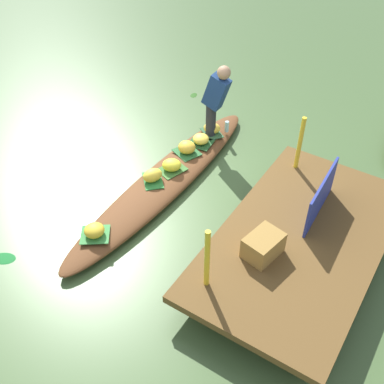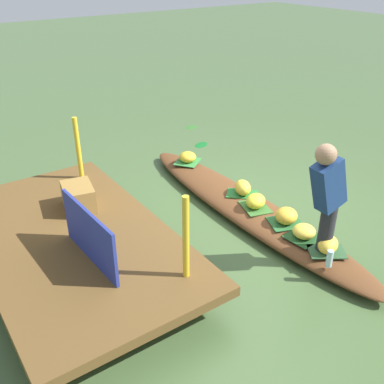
{
  "view_description": "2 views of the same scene",
  "coord_description": "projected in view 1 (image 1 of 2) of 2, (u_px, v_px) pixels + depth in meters",
  "views": [
    {
      "loc": [
        4.19,
        3.17,
        4.57
      ],
      "look_at": [
        0.16,
        0.58,
        0.29
      ],
      "focal_mm": 44.47,
      "sensor_mm": 36.0,
      "label": 1
    },
    {
      "loc": [
        -3.61,
        3.34,
        2.95
      ],
      "look_at": [
        0.46,
        0.51,
        0.28
      ],
      "focal_mm": 41.59,
      "sensor_mm": 36.0,
      "label": 2
    }
  ],
  "objects": [
    {
      "name": "canal_water",
      "position": [
        165.0,
        186.0,
        6.95
      ],
      "size": [
        40.0,
        40.0,
        0.0
      ],
      "primitive_type": "plane",
      "color": "#466135",
      "rests_on": "ground"
    },
    {
      "name": "dock_platform",
      "position": [
        301.0,
        240.0,
        5.71
      ],
      "size": [
        3.2,
        1.8,
        0.39
      ],
      "color": "brown",
      "rests_on": "ground"
    },
    {
      "name": "vendor_boat",
      "position": [
        165.0,
        181.0,
        6.88
      ],
      "size": [
        4.19,
        0.74,
        0.19
      ],
      "primitive_type": "ellipsoid",
      "rotation": [
        0.0,
        0.0,
        -0.02
      ],
      "color": "brown",
      "rests_on": "ground"
    },
    {
      "name": "leaf_mat_0",
      "position": [
        201.0,
        143.0,
        7.42
      ],
      "size": [
        0.36,
        0.38,
        0.01
      ],
      "primitive_type": "cube",
      "rotation": [
        0.0,
        0.0,
        1.67
      ],
      "color": "#224F25",
      "rests_on": "vendor_boat"
    },
    {
      "name": "banana_bunch_0",
      "position": [
        201.0,
        139.0,
        7.37
      ],
      "size": [
        0.3,
        0.3,
        0.15
      ],
      "primitive_type": "ellipsoid",
      "rotation": [
        0.0,
        0.0,
        1.34
      ],
      "color": "yellow",
      "rests_on": "vendor_boat"
    },
    {
      "name": "leaf_mat_1",
      "position": [
        212.0,
        133.0,
        7.62
      ],
      "size": [
        0.43,
        0.46,
        0.01
      ],
      "primitive_type": "cube",
      "rotation": [
        0.0,
        0.0,
        0.97
      ],
      "color": "#2F5733",
      "rests_on": "vendor_boat"
    },
    {
      "name": "banana_bunch_1",
      "position": [
        212.0,
        128.0,
        7.56
      ],
      "size": [
        0.29,
        0.32,
        0.18
      ],
      "primitive_type": "ellipsoid",
      "rotation": [
        0.0,
        0.0,
        5.11
      ],
      "color": "yellow",
      "rests_on": "vendor_boat"
    },
    {
      "name": "leaf_mat_2",
      "position": [
        95.0,
        234.0,
        5.96
      ],
      "size": [
        0.47,
        0.48,
        0.01
      ],
      "primitive_type": "cube",
      "rotation": [
        0.0,
        0.0,
        2.19
      ],
      "color": "#38853E",
      "rests_on": "vendor_boat"
    },
    {
      "name": "banana_bunch_2",
      "position": [
        94.0,
        230.0,
        5.91
      ],
      "size": [
        0.35,
        0.35,
        0.15
      ],
      "primitive_type": "ellipsoid",
      "rotation": [
        0.0,
        0.0,
        5.68
      ],
      "color": "gold",
      "rests_on": "vendor_boat"
    },
    {
      "name": "leaf_mat_3",
      "position": [
        172.0,
        170.0,
        6.92
      ],
      "size": [
        0.46,
        0.4,
        0.01
      ],
      "primitive_type": "cube",
      "rotation": [
        0.0,
        0.0,
        2.85
      ],
      "color": "#3B6D2E",
      "rests_on": "vendor_boat"
    },
    {
      "name": "banana_bunch_3",
      "position": [
        172.0,
        165.0,
        6.87
      ],
      "size": [
        0.34,
        0.35,
        0.17
      ],
      "primitive_type": "ellipsoid",
      "rotation": [
        0.0,
        0.0,
        2.09
      ],
      "color": "yellow",
      "rests_on": "vendor_boat"
    },
    {
      "name": "leaf_mat_4",
      "position": [
        187.0,
        152.0,
        7.24
      ],
      "size": [
        0.44,
        0.47,
        0.01
      ],
      "primitive_type": "cube",
      "rotation": [
        0.0,
        0.0,
        1.19
      ],
      "color": "#296330",
      "rests_on": "vendor_boat"
    },
    {
      "name": "banana_bunch_4",
      "position": [
        187.0,
        147.0,
        7.17
      ],
      "size": [
        0.31,
        0.32,
        0.19
      ],
      "primitive_type": "ellipsoid",
      "rotation": [
        0.0,
        0.0,
        1.85
      ],
      "color": "gold",
      "rests_on": "vendor_boat"
    },
    {
      "name": "leaf_mat_5",
      "position": [
        153.0,
        180.0,
        6.74
      ],
      "size": [
        0.47,
        0.47,
        0.01
      ],
      "primitive_type": "cube",
      "rotation": [
        0.0,
        0.0,
        0.79
      ],
      "color": "#2B7532",
      "rests_on": "vendor_boat"
    },
    {
      "name": "banana_bunch_5",
      "position": [
        153.0,
        175.0,
        6.68
      ],
      "size": [
        0.34,
        0.31,
        0.19
      ],
      "primitive_type": "ellipsoid",
      "rotation": [
        0.0,
        0.0,
        2.68
      ],
      "color": "yellow",
      "rests_on": "vendor_boat"
    },
    {
      "name": "vendor_person",
      "position": [
        216.0,
        97.0,
        7.1
      ],
      "size": [
        0.2,
        0.43,
        1.24
      ],
      "color": "#28282D",
      "rests_on": "vendor_boat"
    },
    {
      "name": "water_bottle",
      "position": [
        227.0,
        127.0,
        7.6
      ],
      "size": [
        0.06,
        0.06,
        0.18
      ],
      "primitive_type": "cylinder",
      "color": "silver",
      "rests_on": "vendor_boat"
    },
    {
      "name": "market_banner",
      "position": [
        321.0,
        196.0,
        5.8
      ],
      "size": [
        1.0,
        0.08,
        0.55
      ],
      "primitive_type": "cube",
      "rotation": [
        0.0,
        0.0,
        0.05
      ],
      "color": "navy",
      "rests_on": "dock_platform"
    },
    {
      "name": "railing_post_west",
      "position": [
        300.0,
        143.0,
        6.39
      ],
      "size": [
        0.06,
        0.06,
        0.81
      ],
      "primitive_type": "cylinder",
      "color": "gold",
      "rests_on": "dock_platform"
    },
    {
      "name": "railing_post_east",
      "position": [
        207.0,
        259.0,
        4.89
      ],
      "size": [
        0.06,
        0.06,
        0.81
      ],
      "primitive_type": "cylinder",
      "color": "gold",
      "rests_on": "dock_platform"
    },
    {
      "name": "produce_crate",
      "position": [
        263.0,
        245.0,
        5.38
      ],
      "size": [
        0.5,
        0.4,
        0.28
      ],
      "primitive_type": "cube",
      "rotation": [
        0.0,
        0.0,
        -0.2
      ],
      "color": "olive",
      "rests_on": "dock_platform"
    },
    {
      "name": "drifting_plant_1",
      "position": [
        194.0,
        95.0,
        8.87
      ],
      "size": [
        0.2,
        0.16,
        0.01
      ],
      "primitive_type": "ellipsoid",
      "rotation": [
        0.0,
        0.0,
        0.23
      ],
      "color": "#245117",
      "rests_on": "ground"
    },
    {
      "name": "drifting_plant_2",
      "position": [
        4.0,
        258.0,
        5.92
      ],
      "size": [
        0.31,
        0.36,
        0.01
      ],
      "primitive_type": "ellipsoid",
      "rotation": [
        0.0,
        0.0,
        2.03
      ],
      "color": "#156926",
      "rests_on": "ground"
    }
  ]
}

